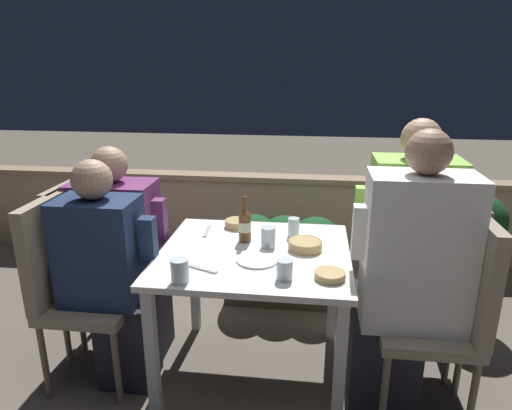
{
  "coord_description": "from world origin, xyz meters",
  "views": [
    {
      "loc": [
        0.27,
        -2.06,
        1.62
      ],
      "look_at": [
        0.0,
        0.06,
        0.94
      ],
      "focal_mm": 32.0,
      "sensor_mm": 36.0,
      "label": 1
    }
  ],
  "objects_px": {
    "beer_bottle": "(245,224)",
    "chair_left_far": "(88,254)",
    "person_navy_jumper": "(110,276)",
    "chair_right_near": "(452,303)",
    "chair_left_near": "(70,277)",
    "person_purple_stripe": "(124,254)",
    "person_green_blouse": "(403,252)",
    "person_white_polo": "(407,280)",
    "chair_right_far": "(442,274)",
    "potted_plant": "(470,240)"
  },
  "relations": [
    {
      "from": "chair_left_near",
      "to": "person_purple_stripe",
      "type": "xyz_separation_m",
      "value": [
        0.17,
        0.27,
        0.02
      ]
    },
    {
      "from": "person_purple_stripe",
      "to": "potted_plant",
      "type": "relative_size",
      "value": 1.43
    },
    {
      "from": "person_navy_jumper",
      "to": "chair_right_near",
      "type": "relative_size",
      "value": 1.2
    },
    {
      "from": "person_purple_stripe",
      "to": "person_white_polo",
      "type": "xyz_separation_m",
      "value": [
        1.45,
        -0.3,
        0.08
      ]
    },
    {
      "from": "chair_left_near",
      "to": "person_navy_jumper",
      "type": "bearing_deg",
      "value": -0.0
    },
    {
      "from": "chair_left_near",
      "to": "potted_plant",
      "type": "relative_size",
      "value": 1.18
    },
    {
      "from": "chair_left_far",
      "to": "potted_plant",
      "type": "relative_size",
      "value": 1.18
    },
    {
      "from": "chair_left_near",
      "to": "chair_left_far",
      "type": "distance_m",
      "value": 0.28
    },
    {
      "from": "chair_right_near",
      "to": "person_white_polo",
      "type": "bearing_deg",
      "value": 180.0
    },
    {
      "from": "person_navy_jumper",
      "to": "potted_plant",
      "type": "bearing_deg",
      "value": 24.88
    },
    {
      "from": "person_navy_jumper",
      "to": "person_green_blouse",
      "type": "distance_m",
      "value": 1.47
    },
    {
      "from": "chair_right_near",
      "to": "person_green_blouse",
      "type": "distance_m",
      "value": 0.36
    },
    {
      "from": "person_green_blouse",
      "to": "beer_bottle",
      "type": "distance_m",
      "value": 0.82
    },
    {
      "from": "person_navy_jumper",
      "to": "chair_left_far",
      "type": "height_order",
      "value": "person_navy_jumper"
    },
    {
      "from": "chair_left_near",
      "to": "chair_left_far",
      "type": "xyz_separation_m",
      "value": [
        -0.04,
        0.27,
        0.0
      ]
    },
    {
      "from": "chair_left_far",
      "to": "chair_right_near",
      "type": "distance_m",
      "value": 1.89
    },
    {
      "from": "person_purple_stripe",
      "to": "potted_plant",
      "type": "height_order",
      "value": "person_purple_stripe"
    },
    {
      "from": "chair_left_near",
      "to": "person_green_blouse",
      "type": "bearing_deg",
      "value": 9.27
    },
    {
      "from": "chair_left_near",
      "to": "chair_left_far",
      "type": "height_order",
      "value": "same"
    },
    {
      "from": "person_navy_jumper",
      "to": "chair_left_far",
      "type": "distance_m",
      "value": 0.37
    },
    {
      "from": "person_navy_jumper",
      "to": "chair_left_far",
      "type": "bearing_deg",
      "value": 132.31
    },
    {
      "from": "person_navy_jumper",
      "to": "chair_left_far",
      "type": "xyz_separation_m",
      "value": [
        -0.25,
        0.27,
        -0.02
      ]
    },
    {
      "from": "chair_left_near",
      "to": "chair_right_near",
      "type": "xyz_separation_m",
      "value": [
        1.83,
        -0.02,
        0.0
      ]
    },
    {
      "from": "person_white_polo",
      "to": "person_green_blouse",
      "type": "xyz_separation_m",
      "value": [
        0.03,
        0.29,
        0.01
      ]
    },
    {
      "from": "beer_bottle",
      "to": "chair_left_far",
      "type": "bearing_deg",
      "value": 178.56
    },
    {
      "from": "potted_plant",
      "to": "chair_left_far",
      "type": "bearing_deg",
      "value": -163.79
    },
    {
      "from": "chair_left_far",
      "to": "person_white_polo",
      "type": "height_order",
      "value": "person_white_polo"
    },
    {
      "from": "chair_right_near",
      "to": "chair_right_far",
      "type": "relative_size",
      "value": 1.0
    },
    {
      "from": "person_white_polo",
      "to": "beer_bottle",
      "type": "distance_m",
      "value": 0.83
    },
    {
      "from": "person_white_polo",
      "to": "beer_bottle",
      "type": "relative_size",
      "value": 5.6
    },
    {
      "from": "potted_plant",
      "to": "person_navy_jumper",
      "type": "bearing_deg",
      "value": -155.12
    },
    {
      "from": "person_purple_stripe",
      "to": "chair_right_far",
      "type": "distance_m",
      "value": 1.69
    },
    {
      "from": "person_navy_jumper",
      "to": "chair_right_far",
      "type": "distance_m",
      "value": 1.67
    },
    {
      "from": "person_white_polo",
      "to": "chair_right_far",
      "type": "bearing_deg",
      "value": 51.23
    },
    {
      "from": "person_green_blouse",
      "to": "potted_plant",
      "type": "xyz_separation_m",
      "value": [
        0.55,
        0.65,
        -0.17
      ]
    },
    {
      "from": "person_purple_stripe",
      "to": "beer_bottle",
      "type": "distance_m",
      "value": 0.71
    },
    {
      "from": "beer_bottle",
      "to": "potted_plant",
      "type": "height_order",
      "value": "beer_bottle"
    },
    {
      "from": "person_purple_stripe",
      "to": "potted_plant",
      "type": "xyz_separation_m",
      "value": [
        2.03,
        0.65,
        -0.08
      ]
    },
    {
      "from": "person_navy_jumper",
      "to": "potted_plant",
      "type": "relative_size",
      "value": 1.42
    },
    {
      "from": "person_navy_jumper",
      "to": "potted_plant",
      "type": "distance_m",
      "value": 2.2
    },
    {
      "from": "chair_right_far",
      "to": "potted_plant",
      "type": "height_order",
      "value": "chair_right_far"
    },
    {
      "from": "chair_left_far",
      "to": "potted_plant",
      "type": "bearing_deg",
      "value": 16.21
    },
    {
      "from": "person_navy_jumper",
      "to": "beer_bottle",
      "type": "distance_m",
      "value": 0.72
    },
    {
      "from": "person_navy_jumper",
      "to": "chair_right_near",
      "type": "xyz_separation_m",
      "value": [
        1.62,
        -0.02,
        -0.02
      ]
    },
    {
      "from": "person_navy_jumper",
      "to": "potted_plant",
      "type": "xyz_separation_m",
      "value": [
        1.99,
        0.92,
        -0.08
      ]
    },
    {
      "from": "potted_plant",
      "to": "chair_left_near",
      "type": "bearing_deg",
      "value": -157.25
    },
    {
      "from": "chair_left_near",
      "to": "person_white_polo",
      "type": "bearing_deg",
      "value": -0.86
    },
    {
      "from": "chair_right_near",
      "to": "chair_right_far",
      "type": "bearing_deg",
      "value": 83.81
    },
    {
      "from": "person_navy_jumper",
      "to": "person_purple_stripe",
      "type": "bearing_deg",
      "value": 97.98
    },
    {
      "from": "chair_right_near",
      "to": "person_white_polo",
      "type": "relative_size",
      "value": 0.73
    }
  ]
}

